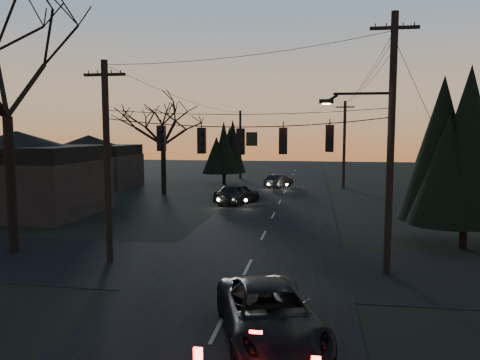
% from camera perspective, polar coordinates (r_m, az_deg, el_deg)
% --- Properties ---
extents(main_road, '(8.00, 120.00, 0.02)m').
position_cam_1_polar(main_road, '(29.19, 3.72, -5.04)').
color(main_road, black).
rests_on(main_road, ground).
extents(cross_road, '(60.00, 7.00, 0.02)m').
position_cam_1_polar(cross_road, '(19.53, 0.96, -10.59)').
color(cross_road, black).
rests_on(cross_road, ground).
extents(utility_pole_right, '(5.00, 0.30, 10.00)m').
position_cam_1_polar(utility_pole_right, '(19.57, 17.42, -10.85)').
color(utility_pole_right, black).
rests_on(utility_pole_right, ground).
extents(utility_pole_left, '(1.80, 0.30, 8.50)m').
position_cam_1_polar(utility_pole_left, '(21.18, -15.56, -9.50)').
color(utility_pole_left, black).
rests_on(utility_pole_left, ground).
extents(utility_pole_far_r, '(1.80, 0.30, 8.50)m').
position_cam_1_polar(utility_pole_far_r, '(46.95, 12.47, -1.00)').
color(utility_pole_far_r, black).
rests_on(utility_pole_far_r, ground).
extents(utility_pole_far_l, '(0.30, 0.30, 8.00)m').
position_cam_1_polar(utility_pole_far_l, '(55.49, 0.04, 0.19)').
color(utility_pole_far_l, black).
rests_on(utility_pole_far_l, ground).
extents(span_signal_assembly, '(11.50, 0.44, 1.60)m').
position_cam_1_polar(span_signal_assembly, '(18.76, 0.26, 4.94)').
color(span_signal_assembly, black).
rests_on(span_signal_assembly, ground).
extents(bare_tree_left, '(10.62, 10.62, 12.48)m').
position_cam_1_polar(bare_tree_left, '(23.80, -26.77, 12.95)').
color(bare_tree_left, black).
rests_on(bare_tree_left, ground).
extents(evergreen_right, '(4.18, 4.18, 8.02)m').
position_cam_1_polar(evergreen_right, '(24.35, 25.96, 3.09)').
color(evergreen_right, black).
rests_on(evergreen_right, ground).
extents(bare_tree_dist, '(6.66, 6.66, 8.70)m').
position_cam_1_polar(bare_tree_dist, '(41.95, -9.38, 6.57)').
color(bare_tree_dist, black).
rests_on(bare_tree_dist, ground).
extents(evergreen_dist, '(3.66, 3.66, 6.05)m').
position_cam_1_polar(evergreen_dist, '(49.44, -1.96, 3.68)').
color(evergreen_dist, black).
rests_on(evergreen_dist, ground).
extents(house_left_near, '(10.00, 8.00, 5.60)m').
position_cam_1_polar(house_left_near, '(34.74, -25.41, 0.80)').
color(house_left_near, black).
rests_on(house_left_near, ground).
extents(house_left_far, '(9.00, 7.00, 5.20)m').
position_cam_1_polar(house_left_far, '(50.04, -17.89, 2.26)').
color(house_left_far, black).
rests_on(house_left_far, ground).
extents(suv_near, '(3.83, 5.68, 1.45)m').
position_cam_1_polar(suv_near, '(12.92, 3.60, -16.06)').
color(suv_near, black).
rests_on(suv_near, ground).
extents(sedan_oncoming_a, '(3.48, 4.96, 1.57)m').
position_cam_1_polar(sedan_oncoming_a, '(36.13, -0.33, -1.66)').
color(sedan_oncoming_a, black).
rests_on(sedan_oncoming_a, ground).
extents(sedan_oncoming_b, '(2.78, 4.03, 1.26)m').
position_cam_1_polar(sedan_oncoming_b, '(46.77, 4.78, -0.13)').
color(sedan_oncoming_b, black).
rests_on(sedan_oncoming_b, ground).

